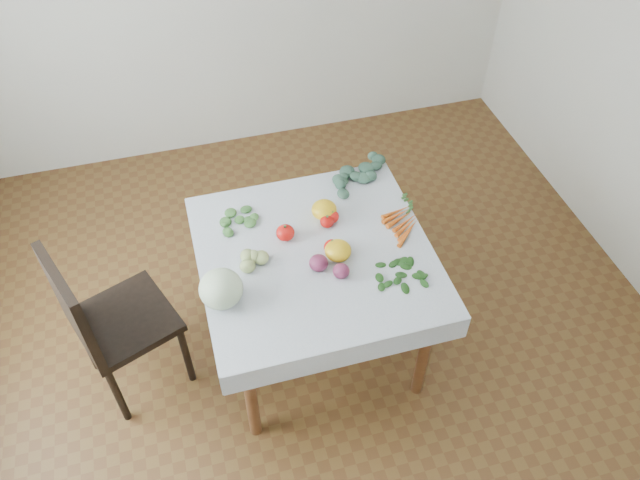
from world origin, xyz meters
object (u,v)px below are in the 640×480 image
object	(u,v)px
chair	(103,319)
carrot_bunch	(403,223)
heirloom_back	(324,210)
cabbage	(221,289)
table	(315,267)

from	to	relation	value
chair	carrot_bunch	size ratio (longest dim) A/B	3.59
carrot_bunch	heirloom_back	bearing A→B (deg)	155.88
heirloom_back	carrot_bunch	distance (m)	0.40
cabbage	carrot_bunch	size ratio (longest dim) A/B	0.72
cabbage	chair	bearing A→B (deg)	160.64
heirloom_back	chair	bearing A→B (deg)	-169.85
table	heirloom_back	distance (m)	0.30
chair	cabbage	world-z (taller)	chair
cabbage	heirloom_back	world-z (taller)	cabbage
chair	heirloom_back	world-z (taller)	chair
table	carrot_bunch	world-z (taller)	carrot_bunch
table	carrot_bunch	bearing A→B (deg)	8.31
table	carrot_bunch	xyz separation A→B (m)	(0.48, 0.07, 0.12)
chair	heirloom_back	size ratio (longest dim) A/B	7.58
cabbage	carrot_bunch	distance (m)	0.99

